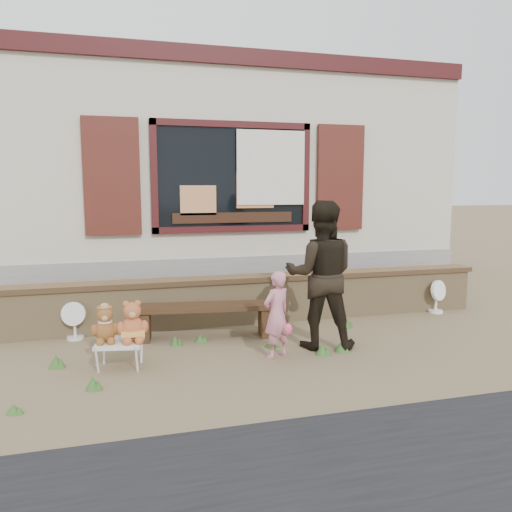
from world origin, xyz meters
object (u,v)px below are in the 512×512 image
object	(u,v)px
teddy_bear_left	(105,323)
adult	(321,275)
bench	(206,313)
teddy_bear_right	(132,320)
folding_chair	(120,344)
child	(277,314)

from	to	relation	value
teddy_bear_left	adult	xyz separation A→B (m)	(2.45, 0.07, 0.39)
bench	teddy_bear_right	bearing A→B (deg)	-130.43
folding_chair	adult	distance (m)	2.39
bench	folding_chair	size ratio (longest dim) A/B	3.24
teddy_bear_left	adult	bearing A→B (deg)	11.72
adult	child	bearing A→B (deg)	38.73
bench	adult	distance (m)	1.54
folding_chair	teddy_bear_left	distance (m)	0.27
folding_chair	adult	xyz separation A→B (m)	(2.31, 0.10, 0.61)
adult	teddy_bear_left	bearing A→B (deg)	20.94
teddy_bear_left	child	distance (m)	1.84
child	adult	xyz separation A→B (m)	(0.61, 0.22, 0.38)
adult	teddy_bear_right	bearing A→B (deg)	22.44
teddy_bear_right	folding_chair	bearing A→B (deg)	180.00
bench	adult	bearing A→B (deg)	-21.58
teddy_bear_left	folding_chair	bearing A→B (deg)	0.00
folding_chair	bench	bearing A→B (deg)	47.23
teddy_bear_right	bench	bearing A→B (deg)	52.02
teddy_bear_right	adult	bearing A→B (deg)	13.22
bench	adult	size ratio (longest dim) A/B	0.99
child	adult	world-z (taller)	adult
folding_chair	child	bearing A→B (deg)	5.99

